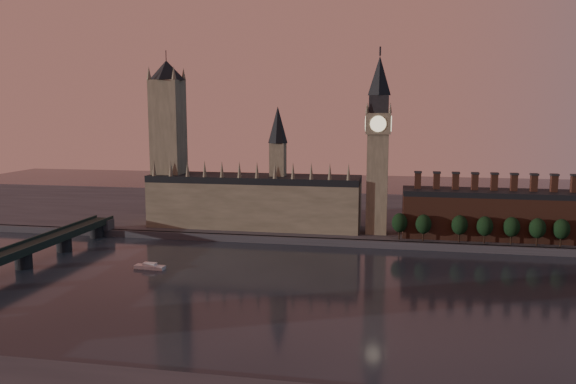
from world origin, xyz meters
name	(u,v)px	position (x,y,z in m)	size (l,w,h in m)	color
ground	(342,299)	(0.00, 0.00, 0.00)	(900.00, 900.00, 0.00)	black
north_bank	(365,215)	(0.00, 178.04, 2.00)	(900.00, 182.00, 4.00)	#4D4D52
palace_of_westminster	(255,199)	(-64.41, 114.91, 21.63)	(130.00, 30.30, 74.00)	gray
victoria_tower	(168,137)	(-120.00, 115.00, 59.09)	(24.00, 24.00, 108.00)	gray
big_ben	(378,143)	(10.00, 110.00, 56.83)	(15.00, 15.00, 107.00)	gray
chimney_block	(502,214)	(80.00, 110.00, 17.82)	(110.00, 25.00, 37.00)	brown
embankment_tree_0	(400,223)	(23.22, 95.37, 13.47)	(8.60, 8.60, 14.88)	black
embankment_tree_1	(423,224)	(36.13, 93.81, 13.47)	(8.60, 8.60, 14.88)	black
embankment_tree_2	(460,225)	(55.38, 95.02, 13.47)	(8.60, 8.60, 14.88)	black
embankment_tree_3	(485,226)	(68.45, 94.26, 13.47)	(8.60, 8.60, 14.88)	black
embankment_tree_4	(512,227)	(82.25, 94.75, 13.47)	(8.60, 8.60, 14.88)	black
embankment_tree_5	(537,228)	(95.06, 93.70, 13.47)	(8.60, 8.60, 14.88)	black
embankment_tree_6	(561,229)	(106.93, 93.64, 13.47)	(8.60, 8.60, 14.88)	black
river_boat	(150,266)	(-94.78, 27.08, 1.14)	(15.09, 5.05, 2.98)	silver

